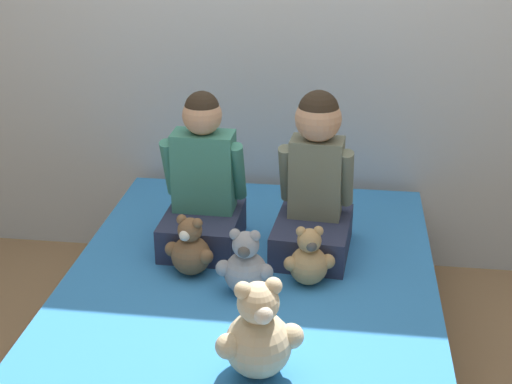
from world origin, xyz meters
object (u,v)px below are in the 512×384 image
child_on_left (203,188)px  teddy_bear_at_foot_of_bed (258,335)px  teddy_bear_held_by_right_child (309,259)px  teddy_bear_between_children (245,266)px  bed (250,326)px  child_on_right (315,188)px  teddy_bear_held_by_left_child (191,250)px

child_on_left → teddy_bear_at_foot_of_bed: bearing=-66.9°
teddy_bear_held_by_right_child → teddy_bear_between_children: 0.25m
bed → teddy_bear_at_foot_of_bed: bearing=-79.3°
teddy_bear_between_children → teddy_bear_at_foot_of_bed: bearing=-73.8°
bed → teddy_bear_between_children: 0.34m
child_on_left → child_on_right: child_on_right is taller
child_on_right → bed: bearing=-125.2°
child_on_right → teddy_bear_held_by_right_child: child_on_right is taller
child_on_right → teddy_bear_held_by_left_child: 0.56m
bed → teddy_bear_held_by_right_child: bearing=0.6°
bed → teddy_bear_held_by_left_child: 0.40m
child_on_left → teddy_bear_held_by_right_child: size_ratio=2.77×
bed → teddy_bear_between_children: teddy_bear_between_children is taller
child_on_right → teddy_bear_at_foot_of_bed: child_on_right is taller
teddy_bear_at_foot_of_bed → child_on_left: bearing=89.3°
child_on_left → teddy_bear_held_by_right_child: (0.46, -0.27, -0.15)m
teddy_bear_held_by_left_child → teddy_bear_held_by_right_child: teddy_bear_held_by_left_child is taller
bed → child_on_left: 0.59m
teddy_bear_held_by_right_child → teddy_bear_at_foot_of_bed: 0.58m
teddy_bear_held_by_right_child → teddy_bear_between_children: bearing=-170.8°
child_on_left → teddy_bear_held_by_left_child: size_ratio=2.66×
child_on_right → teddy_bear_held_by_right_child: size_ratio=2.85×
child_on_left → child_on_right: (0.46, 0.00, 0.03)m
teddy_bear_held_by_left_child → teddy_bear_held_by_right_child: size_ratio=1.04×
child_on_left → teddy_bear_held_by_left_child: bearing=-89.1°
child_on_left → teddy_bear_held_by_left_child: 0.30m
child_on_right → teddy_bear_held_by_left_child: size_ratio=2.74×
teddy_bear_held_by_right_child → teddy_bear_at_foot_of_bed: (-0.12, -0.56, 0.04)m
bed → teddy_bear_at_foot_of_bed: 0.68m
bed → teddy_bear_held_by_left_child: (-0.23, 0.01, 0.32)m
child_on_right → teddy_bear_at_foot_of_bed: (-0.12, -0.84, -0.14)m
teddy_bear_held_by_right_child → teddy_bear_held_by_left_child: bearing=164.3°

